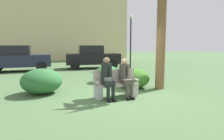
{
  "coord_description": "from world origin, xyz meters",
  "views": [
    {
      "loc": [
        -2.58,
        -5.84,
        1.7
      ],
      "look_at": [
        -0.28,
        0.24,
        0.85
      ],
      "focal_mm": 30.68,
      "sensor_mm": 36.0,
      "label": 1
    }
  ],
  "objects": [
    {
      "name": "seated_man_right",
      "position": [
        0.01,
        -0.23,
        0.71
      ],
      "size": [
        0.34,
        0.72,
        1.27
      ],
      "color": "#4C473D",
      "rests_on": "ground"
    },
    {
      "name": "palm_tree_tall",
      "position": [
        1.8,
        0.42,
        3.06
      ],
      "size": [
        1.34,
        1.36,
        4.66
      ],
      "color": "brown",
      "rests_on": "ground"
    },
    {
      "name": "shrub_near_bench",
      "position": [
        0.3,
        2.41,
        0.38
      ],
      "size": [
        1.21,
        1.11,
        0.76
      ],
      "primitive_type": "ellipsoid",
      "color": "#296835",
      "rests_on": "ground"
    },
    {
      "name": "shrub_far_lawn",
      "position": [
        0.9,
        0.87,
        0.39
      ],
      "size": [
        1.25,
        1.14,
        0.78
      ],
      "primitive_type": "ellipsoid",
      "color": "#366D21",
      "rests_on": "ground"
    },
    {
      "name": "parked_car_far",
      "position": [
        1.07,
        7.9,
        0.84
      ],
      "size": [
        4.05,
        2.07,
        1.68
      ],
      "color": "black",
      "rests_on": "ground"
    },
    {
      "name": "parked_car_near",
      "position": [
        -3.88,
        7.9,
        0.84
      ],
      "size": [
        3.96,
        1.83,
        1.68
      ],
      "color": "#1E2338",
      "rests_on": "ground"
    },
    {
      "name": "seated_man_left",
      "position": [
        -0.61,
        -0.23,
        0.73
      ],
      "size": [
        0.34,
        0.72,
        1.32
      ],
      "color": "#1E2823",
      "rests_on": "ground"
    },
    {
      "name": "building_backdrop",
      "position": [
        -0.11,
        20.03,
        4.93
      ],
      "size": [
        16.36,
        8.33,
        9.81
      ],
      "color": "#CCBA8B",
      "rests_on": "ground"
    },
    {
      "name": "ground_plane",
      "position": [
        0.0,
        0.0,
        0.0
      ],
      "size": [
        80.0,
        80.0,
        0.0
      ],
      "primitive_type": "plane",
      "color": "#4A683F"
    },
    {
      "name": "street_lamp",
      "position": [
        3.58,
        6.66,
        2.32
      ],
      "size": [
        0.24,
        0.24,
        3.82
      ],
      "color": "black",
      "rests_on": "ground"
    },
    {
      "name": "shrub_mid_lawn",
      "position": [
        -2.56,
        1.21,
        0.44
      ],
      "size": [
        1.41,
        1.3,
        0.88
      ],
      "primitive_type": "ellipsoid",
      "color": "#2D6634",
      "rests_on": "ground"
    },
    {
      "name": "park_bench",
      "position": [
        -0.28,
        -0.11,
        0.4
      ],
      "size": [
        1.44,
        0.44,
        0.9
      ],
      "color": "#B7AD9E",
      "rests_on": "ground"
    }
  ]
}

